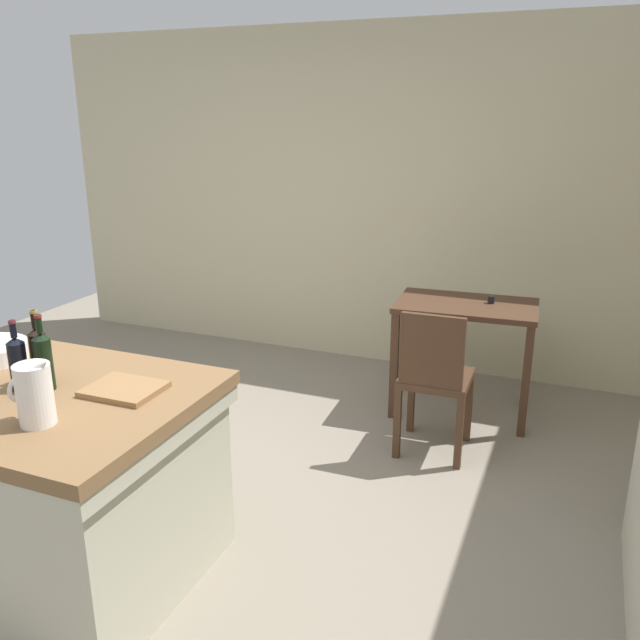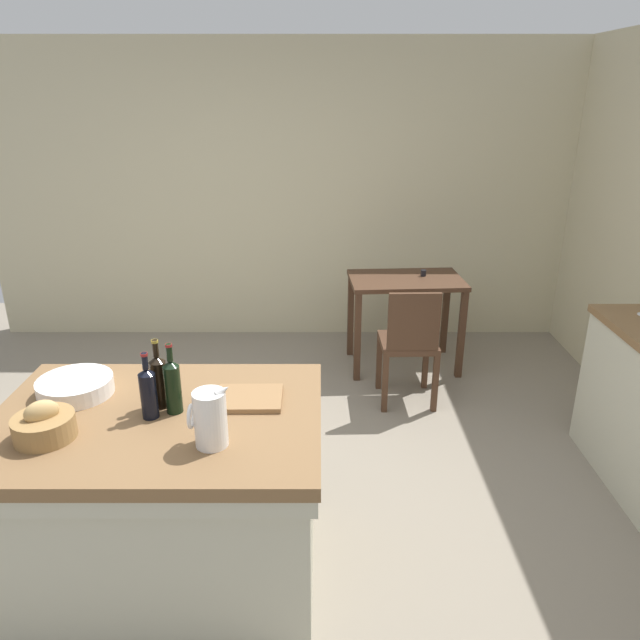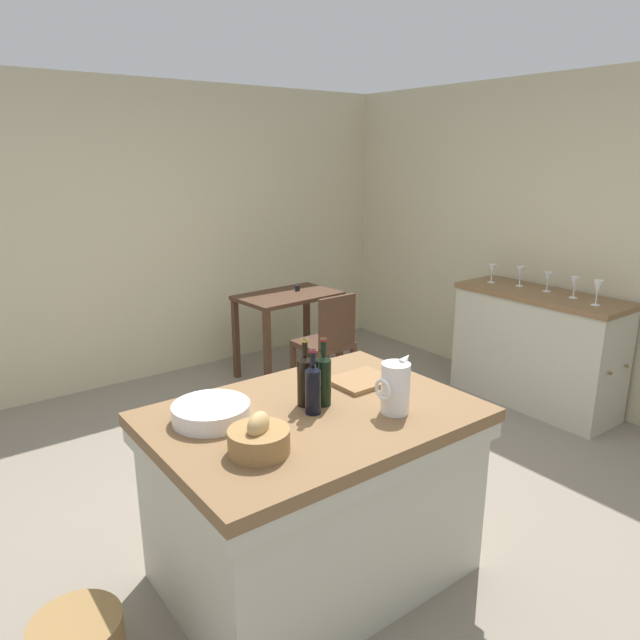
# 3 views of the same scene
# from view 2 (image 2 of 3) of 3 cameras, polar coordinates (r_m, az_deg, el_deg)

# --- Properties ---
(ground_plane) EXTENTS (6.76, 6.76, 0.00)m
(ground_plane) POSITION_cam_2_polar(r_m,az_deg,el_deg) (3.51, -5.71, -17.19)
(ground_plane) COLOR gray
(wall_back) EXTENTS (5.32, 0.12, 2.60)m
(wall_back) POSITION_cam_2_polar(r_m,az_deg,el_deg) (5.42, -3.67, 11.89)
(wall_back) COLOR beige
(wall_back) RESTS_ON ground
(island_table) EXTENTS (1.44, 1.02, 0.86)m
(island_table) POSITION_cam_2_polar(r_m,az_deg,el_deg) (2.91, -14.85, -15.61)
(island_table) COLOR brown
(island_table) RESTS_ON ground
(writing_desk) EXTENTS (0.93, 0.62, 0.82)m
(writing_desk) POSITION_cam_2_polar(r_m,az_deg,el_deg) (4.85, 8.11, 2.57)
(writing_desk) COLOR #472D1E
(writing_desk) RESTS_ON ground
(wooden_chair) EXTENTS (0.41, 0.41, 0.90)m
(wooden_chair) POSITION_cam_2_polar(r_m,az_deg,el_deg) (4.30, 8.49, -2.11)
(wooden_chair) COLOR #472D1E
(wooden_chair) RESTS_ON ground
(pitcher) EXTENTS (0.17, 0.13, 0.28)m
(pitcher) POSITION_cam_2_polar(r_m,az_deg,el_deg) (2.38, -10.64, -9.27)
(pitcher) COLOR white
(pitcher) RESTS_ON island_table
(wash_bowl) EXTENTS (0.34, 0.34, 0.08)m
(wash_bowl) POSITION_cam_2_polar(r_m,az_deg,el_deg) (2.97, -22.58, -5.95)
(wash_bowl) COLOR white
(wash_bowl) RESTS_ON island_table
(bread_basket) EXTENTS (0.24, 0.24, 0.17)m
(bread_basket) POSITION_cam_2_polar(r_m,az_deg,el_deg) (2.66, -25.12, -9.16)
(bread_basket) COLOR olive
(bread_basket) RESTS_ON island_table
(cutting_board) EXTENTS (0.30, 0.25, 0.02)m
(cutting_board) POSITION_cam_2_polar(r_m,az_deg,el_deg) (2.72, -6.92, -7.50)
(cutting_board) COLOR olive
(cutting_board) RESTS_ON island_table
(wine_bottle_dark) EXTENTS (0.07, 0.07, 0.32)m
(wine_bottle_dark) POSITION_cam_2_polar(r_m,az_deg,el_deg) (2.64, -14.11, -6.09)
(wine_bottle_dark) COLOR black
(wine_bottle_dark) RESTS_ON island_table
(wine_bottle_amber) EXTENTS (0.07, 0.07, 0.32)m
(wine_bottle_amber) POSITION_cam_2_polar(r_m,az_deg,el_deg) (2.70, -15.35, -5.61)
(wine_bottle_amber) COLOR black
(wine_bottle_amber) RESTS_ON island_table
(wine_bottle_green) EXTENTS (0.07, 0.07, 0.30)m
(wine_bottle_green) POSITION_cam_2_polar(r_m,az_deg,el_deg) (2.63, -16.29, -6.65)
(wine_bottle_green) COLOR black
(wine_bottle_green) RESTS_ON island_table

